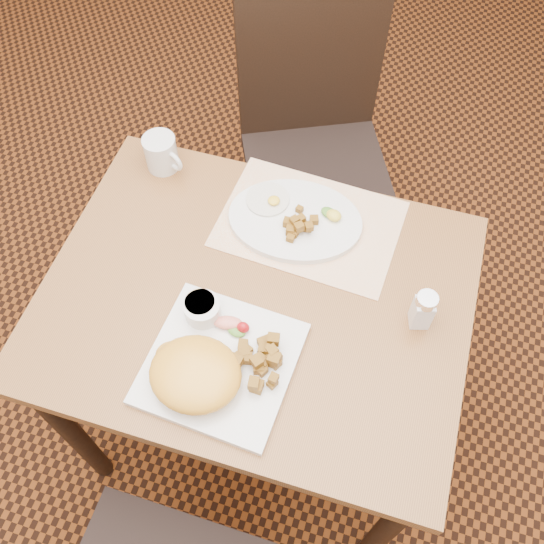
{
  "coord_description": "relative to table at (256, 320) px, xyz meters",
  "views": [
    {
      "loc": [
        0.22,
        -0.6,
        1.86
      ],
      "look_at": [
        0.03,
        0.03,
        0.82
      ],
      "focal_mm": 40.0,
      "sensor_mm": 36.0,
      "label": 1
    }
  ],
  "objects": [
    {
      "name": "plate_oval",
      "position": [
        0.03,
        0.21,
        0.12
      ],
      "size": [
        0.32,
        0.25,
        0.02
      ],
      "primitive_type": null,
      "rotation": [
        0.0,
        0.0,
        0.09
      ],
      "color": "silver",
      "rests_on": "placemat"
    },
    {
      "name": "garnish_sq",
      "position": [
        -0.02,
        -0.09,
        0.14
      ],
      "size": [
        0.08,
        0.05,
        0.03
      ],
      "color": "#387223",
      "rests_on": "plate_square"
    },
    {
      "name": "chair_far",
      "position": [
        -0.04,
        0.7,
        -0.1
      ],
      "size": [
        0.56,
        0.57,
        0.97
      ],
      "rotation": [
        0.0,
        0.0,
        3.58
      ],
      "color": "black",
      "rests_on": "ground"
    },
    {
      "name": "placemat",
      "position": [
        0.06,
        0.21,
        0.11
      ],
      "size": [
        0.42,
        0.31,
        0.0
      ],
      "primitive_type": "cube",
      "rotation": [
        0.0,
        0.0,
        -0.07
      ],
      "color": "white",
      "rests_on": "table"
    },
    {
      "name": "hollandaise_mound",
      "position": [
        -0.05,
        -0.22,
        0.16
      ],
      "size": [
        0.18,
        0.16,
        0.07
      ],
      "color": "gold",
      "rests_on": "plate_square"
    },
    {
      "name": "home_fries_ov",
      "position": [
        0.04,
        0.18,
        0.14
      ],
      "size": [
        0.08,
        0.1,
        0.03
      ],
      "color": "#8D5D16",
      "rests_on": "plate_oval"
    },
    {
      "name": "coffee_mug",
      "position": [
        -0.32,
        0.28,
        0.15
      ],
      "size": [
        0.11,
        0.08,
        0.09
      ],
      "color": "silver",
      "rests_on": "table"
    },
    {
      "name": "salt_shaker",
      "position": [
        0.34,
        0.04,
        0.16
      ],
      "size": [
        0.05,
        0.05,
        0.1
      ],
      "color": "white",
      "rests_on": "table"
    },
    {
      "name": "home_fries_sq",
      "position": [
        0.06,
        -0.15,
        0.14
      ],
      "size": [
        0.1,
        0.12,
        0.04
      ],
      "color": "#8D5D16",
      "rests_on": "plate_square"
    },
    {
      "name": "garnish_ov",
      "position": [
        0.11,
        0.24,
        0.14
      ],
      "size": [
        0.06,
        0.05,
        0.02
      ],
      "color": "#387223",
      "rests_on": "plate_oval"
    },
    {
      "name": "table",
      "position": [
        0.0,
        0.0,
        0.0
      ],
      "size": [
        0.9,
        0.7,
        0.75
      ],
      "color": "brown",
      "rests_on": "ground"
    },
    {
      "name": "fried_egg",
      "position": [
        -0.04,
        0.24,
        0.13
      ],
      "size": [
        0.1,
        0.1,
        0.02
      ],
      "color": "white",
      "rests_on": "plate_oval"
    },
    {
      "name": "plate_square",
      "position": [
        -0.02,
        -0.17,
        0.12
      ],
      "size": [
        0.3,
        0.3,
        0.02
      ],
      "primitive_type": "cube",
      "rotation": [
        0.0,
        0.0,
        -0.06
      ],
      "color": "silver",
      "rests_on": "table"
    },
    {
      "name": "ground",
      "position": [
        0.0,
        0.0,
        -0.64
      ],
      "size": [
        8.0,
        8.0,
        0.0
      ],
      "primitive_type": "plane",
      "color": "black",
      "rests_on": "ground"
    },
    {
      "name": "ramekin",
      "position": [
        -0.09,
        -0.08,
        0.15
      ],
      "size": [
        0.07,
        0.07,
        0.04
      ],
      "color": "silver",
      "rests_on": "plate_square"
    }
  ]
}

